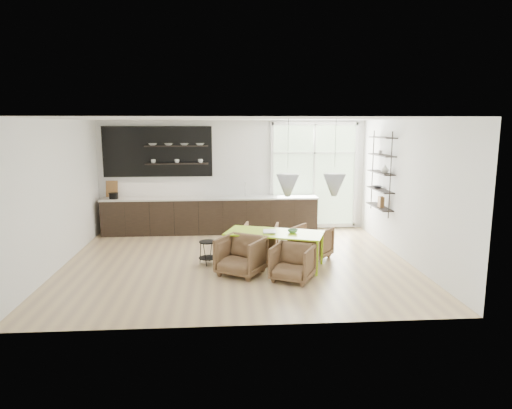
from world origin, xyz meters
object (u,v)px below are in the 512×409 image
object	(u,v)px
armchair_back_right	(311,242)
armchair_front_left	(241,256)
wire_stool	(208,249)
armchair_back_left	(261,239)
dining_table	(274,235)
armchair_front_right	(292,263)

from	to	relation	value
armchair_back_right	armchair_front_left	distance (m)	1.79
armchair_front_left	wire_stool	xyz separation A→B (m)	(-0.64, 0.70, -0.06)
armchair_front_left	wire_stool	size ratio (longest dim) A/B	1.69
armchair_back_left	dining_table	bearing A→B (deg)	114.84
armchair_front_right	armchair_front_left	bearing A→B (deg)	-176.22
armchair_front_left	wire_stool	bearing A→B (deg)	163.57
armchair_front_left	armchair_front_right	distance (m)	1.00
armchair_back_right	wire_stool	xyz separation A→B (m)	(-2.16, -0.25, -0.04)
dining_table	armchair_front_left	world-z (taller)	armchair_front_left
armchair_back_left	wire_stool	size ratio (longest dim) A/B	1.58
armchair_front_left	armchair_front_right	bearing A→B (deg)	7.83
wire_stool	armchair_back_right	bearing A→B (deg)	6.62
dining_table	armchair_front_right	distance (m)	0.94
armchair_back_left	armchair_front_left	world-z (taller)	armchair_front_left
dining_table	armchair_back_right	distance (m)	1.01
armchair_back_right	armchair_front_right	bearing A→B (deg)	105.43
dining_table	armchair_front_left	distance (m)	0.87
armchair_front_right	wire_stool	distance (m)	1.90
armchair_back_left	armchair_front_right	size ratio (longest dim) A/B	1.04
armchair_front_left	armchair_front_right	size ratio (longest dim) A/B	1.12
dining_table	armchair_back_left	world-z (taller)	dining_table
dining_table	armchair_back_left	distance (m)	0.92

